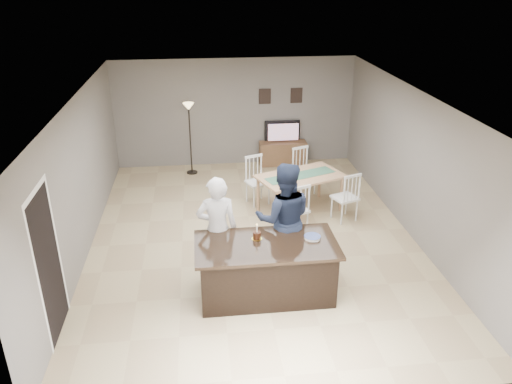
{
  "coord_description": "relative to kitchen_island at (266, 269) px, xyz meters",
  "views": [
    {
      "loc": [
        -0.92,
        -8.23,
        4.67
      ],
      "look_at": [
        0.02,
        -0.3,
        1.08
      ],
      "focal_mm": 35.0,
      "sensor_mm": 36.0,
      "label": 1
    }
  ],
  "objects": [
    {
      "name": "room_shell",
      "position": [
        0.0,
        1.8,
        1.22
      ],
      "size": [
        8.0,
        8.0,
        8.0
      ],
      "color": "slate",
      "rests_on": "floor"
    },
    {
      "name": "television",
      "position": [
        1.2,
        5.64,
        0.41
      ],
      "size": [
        0.91,
        0.12,
        0.53
      ],
      "primitive_type": "imported",
      "rotation": [
        0.0,
        0.0,
        3.14
      ],
      "color": "black",
      "rests_on": "tv_console"
    },
    {
      "name": "picture_frames",
      "position": [
        1.15,
        5.78,
        1.3
      ],
      "size": [
        1.1,
        0.02,
        0.38
      ],
      "color": "black",
      "rests_on": "room_shell"
    },
    {
      "name": "tv_console",
      "position": [
        1.2,
        5.57,
        -0.15
      ],
      "size": [
        1.2,
        0.4,
        0.6
      ],
      "primitive_type": "cube",
      "color": "brown",
      "rests_on": "floor"
    },
    {
      "name": "dining_table",
      "position": [
        1.09,
        2.82,
        0.21
      ],
      "size": [
        2.21,
        2.38,
        1.04
      ],
      "rotation": [
        0.0,
        0.0,
        0.37
      ],
      "color": "tan",
      "rests_on": "floor"
    },
    {
      "name": "man",
      "position": [
        0.37,
        0.62,
        0.51
      ],
      "size": [
        1.01,
        0.83,
        1.93
      ],
      "primitive_type": "imported",
      "rotation": [
        0.0,
        0.0,
        3.03
      ],
      "color": "#1A233A",
      "rests_on": "floor"
    },
    {
      "name": "plate_stack",
      "position": [
        0.72,
        0.08,
        0.47
      ],
      "size": [
        0.26,
        0.26,
        0.04
      ],
      "color": "white",
      "rests_on": "kitchen_island"
    },
    {
      "name": "floor_lamp",
      "position": [
        -1.14,
        5.23,
        0.92
      ],
      "size": [
        0.27,
        0.27,
        1.77
      ],
      "color": "black",
      "rests_on": "floor"
    },
    {
      "name": "kitchen_island",
      "position": [
        0.0,
        0.0,
        0.0
      ],
      "size": [
        2.15,
        1.1,
        0.9
      ],
      "color": "black",
      "rests_on": "floor"
    },
    {
      "name": "tv_screen_glow",
      "position": [
        1.2,
        5.56,
        0.42
      ],
      "size": [
        0.78,
        0.0,
        0.78
      ],
      "primitive_type": "plane",
      "rotation": [
        1.57,
        0.0,
        3.14
      ],
      "color": "orange",
      "rests_on": "tv_console"
    },
    {
      "name": "floor",
      "position": [
        0.0,
        1.8,
        -0.45
      ],
      "size": [
        8.0,
        8.0,
        0.0
      ],
      "primitive_type": "plane",
      "color": "tan",
      "rests_on": "ground"
    },
    {
      "name": "doorway",
      "position": [
        -2.99,
        -0.5,
        0.8
      ],
      "size": [
        0.0,
        2.1,
        2.65
      ],
      "color": "black",
      "rests_on": "floor"
    },
    {
      "name": "woman",
      "position": [
        -0.71,
        0.55,
        0.44
      ],
      "size": [
        0.66,
        0.45,
        1.79
      ],
      "primitive_type": "imported",
      "rotation": [
        0.0,
        0.0,
        3.17
      ],
      "color": "silver",
      "rests_on": "floor"
    },
    {
      "name": "birthday_cake",
      "position": [
        -0.13,
        0.16,
        0.51
      ],
      "size": [
        0.17,
        0.17,
        0.26
      ],
      "color": "gold",
      "rests_on": "kitchen_island"
    }
  ]
}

